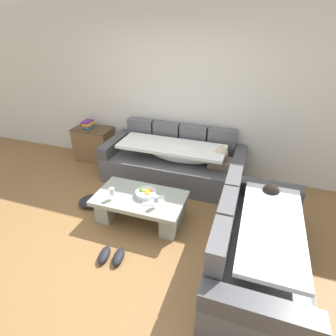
{
  "coord_description": "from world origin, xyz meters",
  "views": [
    {
      "loc": [
        1.3,
        -2.19,
        2.47
      ],
      "look_at": [
        0.2,
        1.04,
        0.55
      ],
      "focal_mm": 28.92,
      "sensor_mm": 36.0,
      "label": 1
    }
  ],
  "objects_px": {
    "side_cabinet": "(94,144)",
    "pair_of_shoes": "(111,256)",
    "coffee_table": "(141,205)",
    "wine_glass_near_right": "(156,199)",
    "open_magazine": "(154,200)",
    "fruit_bowl": "(146,193)",
    "crumpled_garment": "(92,201)",
    "couch_along_wall": "(175,162)",
    "wine_glass_near_left": "(112,192)",
    "couch_near_window": "(257,246)",
    "book_stack_on_cabinet": "(88,124)"
  },
  "relations": [
    {
      "from": "crumpled_garment",
      "to": "wine_glass_near_left",
      "type": "bearing_deg",
      "value": -24.58
    },
    {
      "from": "wine_glass_near_right",
      "to": "pair_of_shoes",
      "type": "bearing_deg",
      "value": -117.72
    },
    {
      "from": "wine_glass_near_right",
      "to": "crumpled_garment",
      "type": "height_order",
      "value": "wine_glass_near_right"
    },
    {
      "from": "wine_glass_near_right",
      "to": "crumpled_garment",
      "type": "xyz_separation_m",
      "value": [
        -1.11,
        0.21,
        -0.44
      ]
    },
    {
      "from": "coffee_table",
      "to": "wine_glass_near_right",
      "type": "bearing_deg",
      "value": -26.51
    },
    {
      "from": "coffee_table",
      "to": "book_stack_on_cabinet",
      "type": "distance_m",
      "value": 2.2
    },
    {
      "from": "couch_near_window",
      "to": "side_cabinet",
      "type": "relative_size",
      "value": 2.66
    },
    {
      "from": "couch_near_window",
      "to": "wine_glass_near_right",
      "type": "height_order",
      "value": "couch_near_window"
    },
    {
      "from": "wine_glass_near_right",
      "to": "couch_along_wall",
      "type": "bearing_deg",
      "value": 97.02
    },
    {
      "from": "coffee_table",
      "to": "wine_glass_near_left",
      "type": "height_order",
      "value": "wine_glass_near_left"
    },
    {
      "from": "pair_of_shoes",
      "to": "crumpled_garment",
      "type": "xyz_separation_m",
      "value": [
        -0.78,
        0.83,
        0.01
      ]
    },
    {
      "from": "couch_near_window",
      "to": "book_stack_on_cabinet",
      "type": "xyz_separation_m",
      "value": [
        -3.17,
        1.75,
        0.38
      ]
    },
    {
      "from": "open_magazine",
      "to": "crumpled_garment",
      "type": "height_order",
      "value": "open_magazine"
    },
    {
      "from": "side_cabinet",
      "to": "pair_of_shoes",
      "type": "height_order",
      "value": "side_cabinet"
    },
    {
      "from": "open_magazine",
      "to": "side_cabinet",
      "type": "xyz_separation_m",
      "value": [
        -1.78,
        1.4,
        -0.06
      ]
    },
    {
      "from": "wine_glass_near_right",
      "to": "side_cabinet",
      "type": "bearing_deg",
      "value": 140.77
    },
    {
      "from": "coffee_table",
      "to": "wine_glass_near_left",
      "type": "distance_m",
      "value": 0.44
    },
    {
      "from": "wine_glass_near_left",
      "to": "open_magazine",
      "type": "distance_m",
      "value": 0.55
    },
    {
      "from": "side_cabinet",
      "to": "crumpled_garment",
      "type": "relative_size",
      "value": 1.8
    },
    {
      "from": "book_stack_on_cabinet",
      "to": "fruit_bowl",
      "type": "bearing_deg",
      "value": -37.72
    },
    {
      "from": "fruit_bowl",
      "to": "book_stack_on_cabinet",
      "type": "bearing_deg",
      "value": 142.28
    },
    {
      "from": "wine_glass_near_left",
      "to": "pair_of_shoes",
      "type": "distance_m",
      "value": 0.8
    },
    {
      "from": "wine_glass_near_left",
      "to": "fruit_bowl",
      "type": "bearing_deg",
      "value": 28.03
    },
    {
      "from": "crumpled_garment",
      "to": "pair_of_shoes",
      "type": "bearing_deg",
      "value": -46.69
    },
    {
      "from": "couch_along_wall",
      "to": "book_stack_on_cabinet",
      "type": "distance_m",
      "value": 1.83
    },
    {
      "from": "coffee_table",
      "to": "wine_glass_near_right",
      "type": "distance_m",
      "value": 0.41
    },
    {
      "from": "couch_near_window",
      "to": "fruit_bowl",
      "type": "bearing_deg",
      "value": 73.92
    },
    {
      "from": "wine_glass_near_right",
      "to": "side_cabinet",
      "type": "xyz_separation_m",
      "value": [
        -1.86,
        1.52,
        -0.17
      ]
    },
    {
      "from": "wine_glass_near_left",
      "to": "crumpled_garment",
      "type": "bearing_deg",
      "value": 155.42
    },
    {
      "from": "wine_glass_near_left",
      "to": "wine_glass_near_right",
      "type": "height_order",
      "value": "same"
    },
    {
      "from": "couch_along_wall",
      "to": "side_cabinet",
      "type": "distance_m",
      "value": 1.71
    },
    {
      "from": "wine_glass_near_right",
      "to": "book_stack_on_cabinet",
      "type": "height_order",
      "value": "book_stack_on_cabinet"
    },
    {
      "from": "coffee_table",
      "to": "pair_of_shoes",
      "type": "bearing_deg",
      "value": -93.12
    },
    {
      "from": "wine_glass_near_left",
      "to": "wine_glass_near_right",
      "type": "distance_m",
      "value": 0.6
    },
    {
      "from": "book_stack_on_cabinet",
      "to": "coffee_table",
      "type": "bearing_deg",
      "value": -39.76
    },
    {
      "from": "side_cabinet",
      "to": "crumpled_garment",
      "type": "height_order",
      "value": "side_cabinet"
    },
    {
      "from": "fruit_bowl",
      "to": "open_magazine",
      "type": "bearing_deg",
      "value": -26.83
    },
    {
      "from": "wine_glass_near_left",
      "to": "pair_of_shoes",
      "type": "relative_size",
      "value": 0.49
    },
    {
      "from": "open_magazine",
      "to": "side_cabinet",
      "type": "distance_m",
      "value": 2.26
    },
    {
      "from": "open_magazine",
      "to": "couch_near_window",
      "type": "bearing_deg",
      "value": -36.48
    },
    {
      "from": "book_stack_on_cabinet",
      "to": "side_cabinet",
      "type": "bearing_deg",
      "value": 0.83
    },
    {
      "from": "pair_of_shoes",
      "to": "couch_near_window",
      "type": "bearing_deg",
      "value": 13.86
    },
    {
      "from": "fruit_bowl",
      "to": "open_magazine",
      "type": "distance_m",
      "value": 0.15
    },
    {
      "from": "couch_along_wall",
      "to": "wine_glass_near_right",
      "type": "bearing_deg",
      "value": -82.98
    },
    {
      "from": "open_magazine",
      "to": "pair_of_shoes",
      "type": "height_order",
      "value": "open_magazine"
    },
    {
      "from": "pair_of_shoes",
      "to": "couch_along_wall",
      "type": "bearing_deg",
      "value": 84.99
    },
    {
      "from": "couch_along_wall",
      "to": "coffee_table",
      "type": "xyz_separation_m",
      "value": [
        -0.13,
        -1.15,
        -0.09
      ]
    },
    {
      "from": "couch_near_window",
      "to": "crumpled_garment",
      "type": "xyz_separation_m",
      "value": [
        -2.35,
        0.45,
        -0.28
      ]
    },
    {
      "from": "open_magazine",
      "to": "crumpled_garment",
      "type": "relative_size",
      "value": 0.7
    },
    {
      "from": "book_stack_on_cabinet",
      "to": "open_magazine",
      "type": "bearing_deg",
      "value": -37.03
    }
  ]
}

